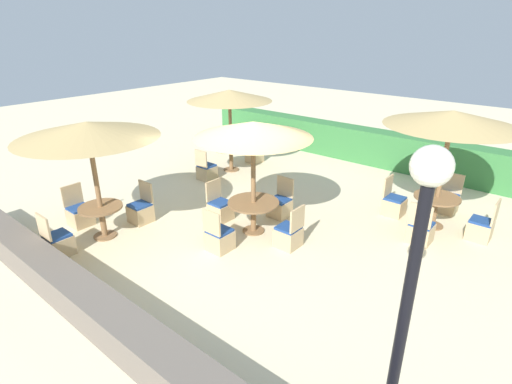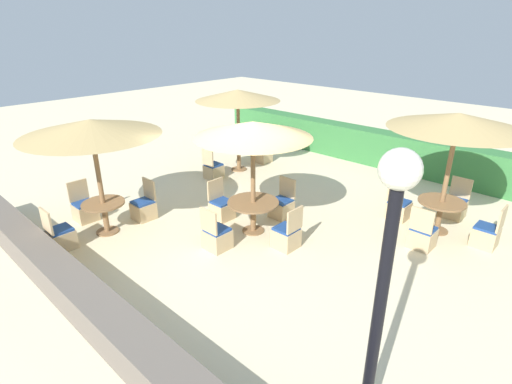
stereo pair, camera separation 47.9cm
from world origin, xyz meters
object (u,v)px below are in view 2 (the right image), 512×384
patio_chair_front_left_west (85,210)px  round_table_center (253,208)px  patio_chair_center_west (222,208)px  patio_chair_center_north (282,206)px  patio_chair_front_left_north (144,208)px  parasol_back_left (238,95)px  patio_chair_center_east (287,236)px  patio_chair_back_right_south (422,236)px  lamp_post (388,252)px  patio_chair_front_left_south (60,237)px  patio_chair_center_south (217,237)px  patio_chair_back_left_north (264,154)px  patio_chair_back_left_south (213,170)px  round_table_back_right (441,208)px  round_table_back_left (239,151)px  parasol_back_right (458,122)px  parasol_center (253,130)px  patio_chair_back_right_east (486,235)px  round_table_front_left (104,210)px  parasol_front_left (91,128)px  patio_chair_back_right_west (398,208)px  patio_chair_back_right_north (455,207)px

patio_chair_front_left_west → round_table_center: 3.97m
patio_chair_center_west → patio_chair_center_north: bearing=136.7°
patio_chair_front_left_north → parasol_back_left: parasol_back_left is taller
patio_chair_center_east → patio_chair_back_right_south: size_ratio=1.00×
lamp_post → patio_chair_center_east: size_ratio=3.57×
patio_chair_front_left_north → patio_chair_front_left_south: bearing=89.0°
patio_chair_front_left_west → patio_chair_center_south: size_ratio=1.00×
lamp_post → patio_chair_front_left_south: lamp_post is taller
patio_chair_center_south → patio_chair_back_left_north: bearing=122.6°
patio_chair_front_left_south → patio_chair_back_left_north: same height
patio_chair_front_left_north → parasol_back_left: bearing=-78.2°
patio_chair_back_left_south → round_table_back_right: patio_chair_back_left_south is taller
lamp_post → patio_chair_center_south: lamp_post is taller
round_table_back_left → patio_chair_back_right_south: (6.10, -0.77, -0.34)m
lamp_post → patio_chair_back_left_north: 9.82m
patio_chair_front_left_west → parasol_back_right: bearing=129.3°
parasol_back_left → patio_chair_back_left_south: (0.01, -1.07, -2.04)m
round_table_center → patio_chair_center_west: patio_chair_center_west is taller
patio_chair_center_south → patio_chair_back_right_south: (3.01, 2.89, 0.00)m
patio_chair_back_left_south → patio_chair_front_left_south: bearing=-80.7°
lamp_post → patio_chair_center_west: 6.10m
round_table_center → parasol_center: bearing=180.0°
patio_chair_center_west → patio_chair_back_right_south: size_ratio=1.00×
patio_chair_front_left_west → patio_chair_back_right_east: 8.77m
round_table_front_left → patio_chair_back_left_south: bearing=101.9°
parasol_front_left → patio_chair_front_left_south: size_ratio=2.97×
round_table_front_left → patio_chair_front_left_north: patio_chair_front_left_north is taller
round_table_front_left → round_table_back_right: round_table_back_right is taller
parasol_center → patio_chair_back_right_west: bearing=54.0°
patio_chair_center_north → lamp_post: bearing=139.2°
lamp_post → parasol_back_left: bearing=144.3°
patio_chair_back_right_west → patio_chair_back_right_east: 1.90m
patio_chair_front_left_south → round_table_center: patio_chair_front_left_south is taller
patio_chair_front_left_north → round_table_back_left: patio_chair_front_left_north is taller
patio_chair_front_left_west → patio_chair_front_left_south: (0.90, -0.93, 0.00)m
patio_chair_center_north → patio_chair_back_right_north: same height
parasol_back_right → patio_chair_back_left_south: bearing=-168.6°
parasol_center → patio_chair_center_north: parasol_center is taller
parasol_back_left → patio_chair_back_right_north: 6.53m
patio_chair_front_left_west → round_table_back_left: (0.11, 4.91, 0.34)m
patio_chair_front_left_west → patio_chair_back_right_west: 7.30m
lamp_post → patio_chair_front_left_west: (-7.38, 0.32, -2.09)m
patio_chair_back_right_west → parasol_back_right: bearing=89.6°
patio_chair_center_north → patio_chair_back_left_south: size_ratio=1.00×
patio_chair_center_south → patio_chair_back_right_west: same height
parasol_back_left → patio_chair_back_left_south: bearing=-89.7°
round_table_front_left → patio_chair_back_right_north: patio_chair_back_right_north is taller
lamp_post → patio_chair_back_right_south: bearing=104.7°
patio_chair_center_east → patio_chair_center_west: size_ratio=1.00×
patio_chair_center_east → round_table_back_left: size_ratio=0.78×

